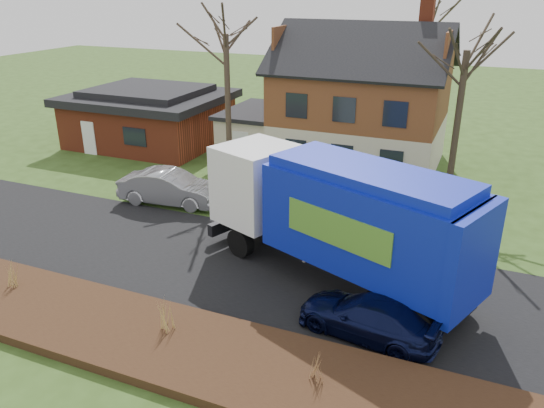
% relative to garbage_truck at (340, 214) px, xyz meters
% --- Properties ---
extents(ground, '(120.00, 120.00, 0.00)m').
position_rel_garbage_truck_xyz_m(ground, '(-4.70, -0.37, -2.61)').
color(ground, '#2F4717').
rests_on(ground, ground).
extents(road, '(80.00, 7.00, 0.02)m').
position_rel_garbage_truck_xyz_m(road, '(-4.70, -0.37, -2.60)').
color(road, black).
rests_on(road, ground).
extents(mulch_verge, '(80.00, 3.50, 0.30)m').
position_rel_garbage_truck_xyz_m(mulch_verge, '(-4.70, -5.67, -2.46)').
color(mulch_verge, black).
rests_on(mulch_verge, ground).
extents(main_house, '(12.95, 8.95, 9.26)m').
position_rel_garbage_truck_xyz_m(main_house, '(-3.21, 13.54, 1.41)').
color(main_house, beige).
rests_on(main_house, ground).
extents(ranch_house, '(9.80, 8.20, 3.70)m').
position_rel_garbage_truck_xyz_m(ranch_house, '(-16.70, 12.63, -0.80)').
color(ranch_house, '#9A3A21').
rests_on(ranch_house, ground).
extents(garbage_truck, '(10.88, 6.52, 4.53)m').
position_rel_garbage_truck_xyz_m(garbage_truck, '(0.00, 0.00, 0.00)').
color(garbage_truck, black).
rests_on(garbage_truck, ground).
extents(silver_sedan, '(5.13, 2.24, 1.64)m').
position_rel_garbage_truck_xyz_m(silver_sedan, '(-9.56, 3.90, -1.79)').
color(silver_sedan, '#9C9DA3').
rests_on(silver_sedan, ground).
extents(navy_wagon, '(4.59, 2.47, 1.27)m').
position_rel_garbage_truck_xyz_m(navy_wagon, '(1.77, -2.76, -1.98)').
color(navy_wagon, black).
rests_on(navy_wagon, ground).
extents(tree_front_west, '(3.53, 3.53, 10.49)m').
position_rel_garbage_truck_xyz_m(tree_front_west, '(-9.07, 9.28, 6.03)').
color(tree_front_west, '#413227').
rests_on(tree_front_west, ground).
extents(tree_front_east, '(3.67, 3.67, 10.21)m').
position_rel_garbage_truck_xyz_m(tree_front_east, '(2.83, 10.30, 5.68)').
color(tree_front_east, '#392E22').
rests_on(tree_front_east, ground).
extents(grass_clump_west, '(0.34, 0.28, 0.89)m').
position_rel_garbage_truck_xyz_m(grass_clump_west, '(-10.06, -5.19, -1.87)').
color(grass_clump_west, tan).
rests_on(grass_clump_west, mulch_verge).
extents(grass_clump_mid, '(0.37, 0.30, 1.03)m').
position_rel_garbage_truck_xyz_m(grass_clump_mid, '(-3.84, -5.25, -1.80)').
color(grass_clump_mid, tan).
rests_on(grass_clump_mid, mulch_verge).
extents(grass_clump_east, '(0.33, 0.27, 0.81)m').
position_rel_garbage_truck_xyz_m(grass_clump_east, '(1.06, -5.59, -1.91)').
color(grass_clump_east, '#9E7046').
rests_on(grass_clump_east, mulch_verge).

